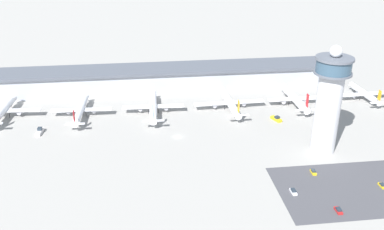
% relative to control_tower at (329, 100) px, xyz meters
% --- Properties ---
extents(ground_plane, '(1000.00, 1000.00, 0.00)m').
position_rel_control_tower_xyz_m(ground_plane, '(-67.73, 22.35, -26.34)').
color(ground_plane, gray).
extents(terminal_building, '(228.18, 25.00, 14.52)m').
position_rel_control_tower_xyz_m(terminal_building, '(-67.73, 92.35, -18.99)').
color(terminal_building, '#A3A8B2').
rests_on(terminal_building, ground).
extents(control_tower, '(16.87, 16.87, 51.92)m').
position_rel_control_tower_xyz_m(control_tower, '(0.00, 0.00, 0.00)').
color(control_tower, silver).
rests_on(control_tower, ground).
extents(parking_lot_surface, '(64.00, 40.00, 0.01)m').
position_rel_control_tower_xyz_m(parking_lot_surface, '(0.47, -32.62, -26.34)').
color(parking_lot_surface, '#424247').
rests_on(parking_lot_surface, ground).
extents(airplane_gate_alpha, '(40.80, 38.64, 14.03)m').
position_rel_control_tower_xyz_m(airplane_gate_alpha, '(-162.45, 57.27, -21.72)').
color(airplane_gate_alpha, white).
rests_on(airplane_gate_alpha, ground).
extents(airplane_gate_bravo, '(34.08, 40.60, 12.18)m').
position_rel_control_tower_xyz_m(airplane_gate_bravo, '(-119.48, 53.57, -21.97)').
color(airplane_gate_bravo, silver).
rests_on(airplane_gate_bravo, ground).
extents(airplane_gate_charlie, '(35.32, 42.82, 13.36)m').
position_rel_control_tower_xyz_m(airplane_gate_charlie, '(-78.97, 52.93, -21.73)').
color(airplane_gate_charlie, white).
rests_on(airplane_gate_charlie, ground).
extents(airplane_gate_delta, '(41.80, 41.37, 13.45)m').
position_rel_control_tower_xyz_m(airplane_gate_delta, '(-34.49, 53.76, -21.95)').
color(airplane_gate_delta, silver).
rests_on(airplane_gate_delta, ground).
extents(airplane_gate_echo, '(31.46, 38.88, 14.19)m').
position_rel_control_tower_xyz_m(airplane_gate_echo, '(5.21, 54.97, -21.94)').
color(airplane_gate_echo, white).
rests_on(airplane_gate_echo, ground).
extents(airplane_gate_foxtrot, '(31.55, 32.41, 11.84)m').
position_rel_control_tower_xyz_m(airplane_gate_foxtrot, '(50.71, 57.77, -22.29)').
color(airplane_gate_foxtrot, silver).
rests_on(airplane_gate_foxtrot, ground).
extents(service_truck_catering, '(3.10, 8.23, 2.95)m').
position_rel_control_tower_xyz_m(service_truck_catering, '(-138.72, 35.14, -25.32)').
color(service_truck_catering, black).
rests_on(service_truck_catering, ground).
extents(service_truck_fuel, '(5.20, 7.65, 2.69)m').
position_rel_control_tower_xyz_m(service_truck_fuel, '(-11.73, 35.47, -25.41)').
color(service_truck_fuel, black).
rests_on(service_truck_fuel, ground).
extents(car_white_wagon, '(1.97, 4.33, 1.53)m').
position_rel_control_tower_xyz_m(car_white_wagon, '(-11.82, -19.17, -25.75)').
color(car_white_wagon, black).
rests_on(car_white_wagon, ground).
extents(car_grey_coupe, '(1.74, 4.11, 1.36)m').
position_rel_control_tower_xyz_m(car_grey_coupe, '(12.73, -32.65, -25.82)').
color(car_grey_coupe, black).
rests_on(car_grey_coupe, ground).
extents(car_black_suv, '(1.91, 4.41, 1.52)m').
position_rel_control_tower_xyz_m(car_black_suv, '(-12.62, -46.51, -25.75)').
color(car_black_suv, black).
rests_on(car_black_suv, ground).
extents(car_red_hatchback, '(2.04, 4.60, 1.47)m').
position_rel_control_tower_xyz_m(car_red_hatchback, '(-25.49, -32.42, -25.78)').
color(car_red_hatchback, black).
rests_on(car_red_hatchback, ground).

